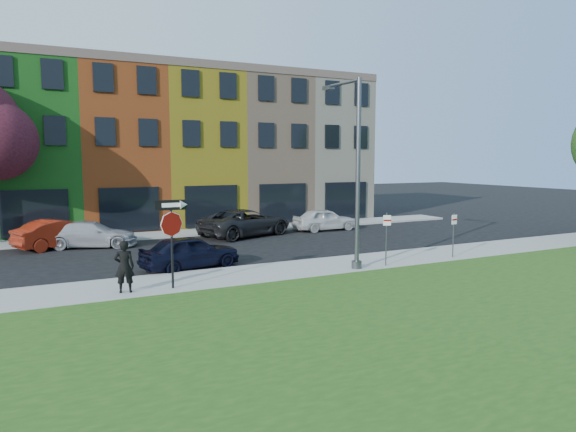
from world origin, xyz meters
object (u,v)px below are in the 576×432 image
stop_sign (172,225)px  street_lamp (354,174)px  man (124,266)px  sedan_near (190,252)px

stop_sign → street_lamp: size_ratio=0.40×
man → sedan_near: 4.42m
stop_sign → sedan_near: size_ratio=0.70×
man → street_lamp: (8.87, -0.03, 2.90)m
stop_sign → man: size_ratio=1.73×
man → sedan_near: size_ratio=0.40×
man → street_lamp: 9.33m
stop_sign → sedan_near: 3.97m
street_lamp → sedan_near: bearing=147.5°
stop_sign → sedan_near: bearing=68.6°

